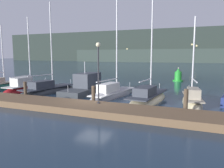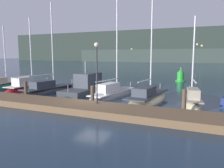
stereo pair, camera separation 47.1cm
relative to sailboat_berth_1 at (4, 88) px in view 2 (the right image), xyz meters
name	(u,v)px [view 2 (the right image)]	position (x,y,z in m)	size (l,w,h in m)	color
ground_plane	(93,105)	(13.34, -3.19, -0.12)	(400.00, 400.00, 0.00)	#1E3347
dock	(81,107)	(13.34, -4.89, 0.10)	(34.56, 2.80, 0.45)	brown
mooring_pile_1	(26,90)	(6.65, -3.24, 0.64)	(0.28, 0.28, 1.53)	#4C3D2D
mooring_pile_2	(92,96)	(13.34, -3.24, 0.63)	(0.28, 0.28, 1.51)	#4C3D2D
mooring_pile_3	(184,102)	(20.02, -3.24, 0.72)	(0.28, 0.28, 1.68)	#4C3D2D
sailboat_berth_1	(4,88)	(0.00, 0.00, 0.00)	(1.63, 5.59, 7.88)	#195647
sailboat_berth_2	(29,89)	(3.24, 0.52, 0.03)	(1.92, 6.68, 8.63)	red
sailboat_berth_3	(49,91)	(6.39, 0.14, 0.00)	(3.30, 7.50, 9.86)	#2D3338
motorboat_berth_4	(86,90)	(10.14, 1.19, 0.23)	(2.53, 6.81, 3.74)	#2D3338
sailboat_berth_5	(113,95)	(13.35, 0.74, 0.01)	(2.74, 7.75, 11.01)	gray
sailboat_berth_6	(148,100)	(16.83, -0.05, 0.01)	(2.77, 7.56, 9.21)	beige
sailboat_berth_7	(192,103)	(20.31, 0.13, 0.00)	(2.20, 5.92, 7.60)	beige
channel_buoy	(181,76)	(17.76, 15.66, 0.63)	(1.49, 1.49, 2.01)	green
dock_lamppost	(97,63)	(14.23, -4.20, 3.15)	(0.32, 0.32, 4.25)	#2D2D33
hillside_backdrop	(195,47)	(14.59, 110.37, 8.22)	(240.00, 23.00, 18.09)	#28332D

